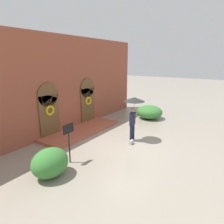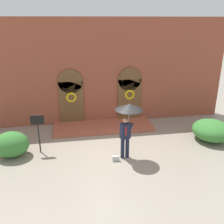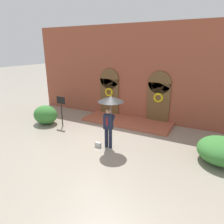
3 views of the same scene
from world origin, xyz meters
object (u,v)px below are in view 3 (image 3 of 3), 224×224
(shrub_left, at_px, (46,115))
(person_with_umbrella, at_px, (110,107))
(sign_post, at_px, (61,106))
(shrub_right, at_px, (221,150))
(handbag, at_px, (98,145))

(shrub_left, bearing_deg, person_with_umbrella, -10.85)
(sign_post, relative_size, shrub_left, 1.20)
(sign_post, height_order, shrub_right, sign_post)
(person_with_umbrella, distance_m, shrub_left, 5.04)
(person_with_umbrella, xyz_separation_m, sign_post, (-3.64, 1.05, -0.75))
(handbag, xyz_separation_m, sign_post, (-3.12, 1.25, 1.05))
(person_with_umbrella, bearing_deg, shrub_left, 169.15)
(person_with_umbrella, relative_size, sign_post, 1.37)
(sign_post, bearing_deg, shrub_right, -0.64)
(person_with_umbrella, bearing_deg, shrub_right, 12.48)
(shrub_right, bearing_deg, sign_post, 179.36)
(handbag, relative_size, sign_post, 0.16)
(handbag, height_order, sign_post, sign_post)
(person_with_umbrella, xyz_separation_m, handbag, (-0.52, -0.20, -1.80))
(sign_post, relative_size, shrub_right, 0.91)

